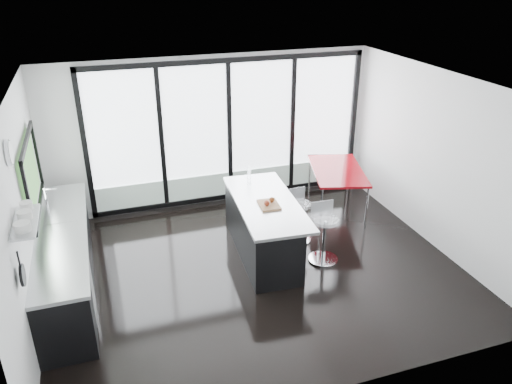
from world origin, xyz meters
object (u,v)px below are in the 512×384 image
object	(u,v)px
island	(262,227)
red_table	(336,190)
bar_stool_near	(324,240)
bar_stool_far	(299,222)

from	to	relation	value
island	red_table	size ratio (longest dim) A/B	1.46
bar_stool_near	red_table	xyz separation A→B (m)	(0.95, 1.49, 0.05)
island	red_table	bearing A→B (deg)	28.15
bar_stool_near	bar_stool_far	size ratio (longest dim) A/B	1.07
island	bar_stool_far	bearing A→B (deg)	13.07
island	bar_stool_near	distance (m)	1.00
island	bar_stool_near	bearing A→B (deg)	-32.78
red_table	bar_stool_near	bearing A→B (deg)	-122.42
red_table	island	bearing A→B (deg)	-151.85
bar_stool_far	island	bearing A→B (deg)	-171.06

